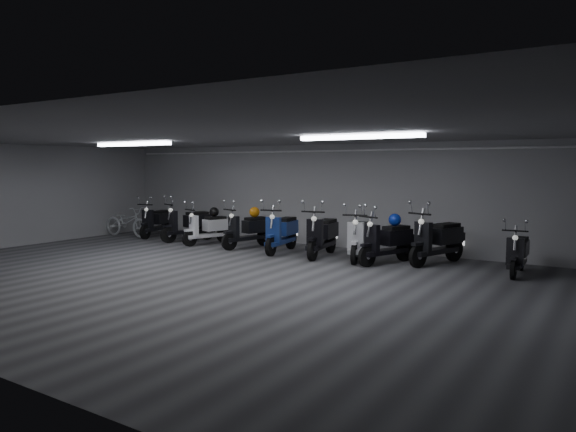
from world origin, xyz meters
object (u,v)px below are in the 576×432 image
Objects in this scene: scooter_8 at (437,232)px; helmet_1 at (255,212)px; scooter_4 at (281,225)px; scooter_7 at (387,234)px; scooter_1 at (188,218)px; scooter_9 at (518,246)px; scooter_0 at (156,216)px; scooter_3 at (247,224)px; helmet_2 at (214,212)px; bicycle at (127,218)px; helmet_0 at (395,220)px; scooter_5 at (322,228)px; scooter_2 at (207,222)px; scooter_6 at (359,231)px.

scooter_8 is 6.93× the size of helmet_1.
scooter_4 is 1.02× the size of scooter_7.
scooter_1 is 9.06m from scooter_9.
scooter_0 is 0.98× the size of scooter_3.
helmet_1 is 1.05× the size of helmet_2.
helmet_0 is (8.78, 0.20, 0.42)m from bicycle.
scooter_4 is 3.01m from helmet_0.
scooter_7 is 1.12m from scooter_8.
scooter_5 is at bearing -149.91° from scooter_8.
scooter_1 is 1.04× the size of scooter_3.
scooter_0 is at bearing -64.62° from bicycle.
scooter_7 is 0.94× the size of scooter_8.
bicycle is 3.37m from helmet_2.
scooter_8 reaches higher than helmet_2.
scooter_0 is at bearing -171.31° from scooter_2.
scooter_4 is 2.17m from scooter_6.
helmet_0 is at bearing -90.74° from bicycle.
helmet_2 is (-1.34, -0.11, -0.05)m from helmet_1.
helmet_2 is at bearing 165.49° from scooter_4.
scooter_7 is at bearing -10.46° from scooter_4.
scooter_5 is 6.98m from bicycle.
scooter_3 is 0.39m from helmet_1.
scooter_2 is 0.90× the size of scooter_4.
scooter_1 reaches higher than scooter_2.
scooter_3 is 1.11× the size of scooter_9.
scooter_1 reaches higher than helmet_0.
bicycle is (-5.79, -0.04, -0.13)m from scooter_4.
scooter_0 is 4.96m from scooter_4.
scooter_8 is at bearing -1.68° from scooter_4.
scooter_1 is 7.32m from scooter_8.
scooter_3 is 4.08m from scooter_7.
scooter_3 is 1.18m from scooter_4.
scooter_9 is (3.45, 0.17, -0.10)m from scooter_6.
scooter_2 is (0.93, -0.21, -0.06)m from scooter_1.
scooter_8 reaches higher than scooter_0.
bicycle reaches higher than helmet_0.
scooter_3 is at bearing 21.98° from scooter_2.
scooter_0 is 0.95m from bicycle.
scooter_8 is (8.81, 0.09, 0.08)m from scooter_0.
scooter_5 is 7.13× the size of helmet_2.
helmet_0 is at bearing -139.79° from scooter_8.
bicycle is 6.59× the size of helmet_2.
scooter_2 is 3.28m from bicycle.
scooter_9 is at bearing -5.87° from scooter_5.
scooter_5 is at bearing -8.92° from helmet_1.
scooter_6 reaches higher than helmet_1.
scooter_9 is (6.79, 0.09, -0.07)m from scooter_3.
scooter_1 is 5.61m from scooter_6.
scooter_7 is at bearing -16.04° from scooter_0.
scooter_8 is 0.97m from helmet_0.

